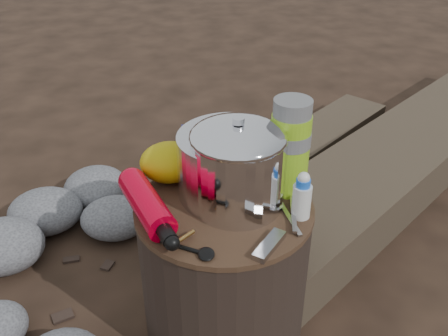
{
  "coord_description": "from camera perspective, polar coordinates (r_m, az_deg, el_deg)",
  "views": [
    {
      "loc": [
        -0.12,
        -0.94,
        1.06
      ],
      "look_at": [
        0.0,
        0.0,
        0.48
      ],
      "focal_mm": 40.67,
      "sensor_mm": 36.0,
      "label": 1
    }
  ],
  "objects": [
    {
      "name": "ground",
      "position": [
        1.42,
        -0.0,
        -16.75
      ],
      "size": [
        60.0,
        60.0,
        0.0
      ],
      "primitive_type": "plane",
      "color": "#2E2017",
      "rests_on": "ground"
    },
    {
      "name": "stump",
      "position": [
        1.29,
        -0.0,
        -11.12
      ],
      "size": [
        0.41,
        0.41,
        0.38
      ],
      "primitive_type": "cylinder",
      "color": "black",
      "rests_on": "ground"
    },
    {
      "name": "rock_ring",
      "position": [
        1.51,
        -17.65,
        -10.22
      ],
      "size": [
        0.42,
        0.91,
        0.18
      ],
      "primitive_type": null,
      "color": "#5C5C62",
      "rests_on": "ground"
    },
    {
      "name": "log_main",
      "position": [
        2.13,
        20.64,
        2.04
      ],
      "size": [
        1.77,
        1.53,
        0.17
      ],
      "primitive_type": "cube",
      "rotation": [
        0.0,
        0.0,
        -0.89
      ],
      "color": "#3F3327",
      "rests_on": "ground"
    },
    {
      "name": "log_small",
      "position": [
        2.07,
        8.32,
        1.82
      ],
      "size": [
        0.97,
        0.88,
        0.09
      ],
      "primitive_type": "cube",
      "rotation": [
        0.0,
        0.0,
        -0.85
      ],
      "color": "#3F3327",
      "rests_on": "ground"
    },
    {
      "name": "foil_windscreen",
      "position": [
        1.17,
        0.91,
        0.3
      ],
      "size": [
        0.25,
        0.25,
        0.15
      ],
      "primitive_type": "cylinder",
      "color": "silver",
      "rests_on": "stump"
    },
    {
      "name": "camping_pot",
      "position": [
        1.12,
        1.55,
        0.32
      ],
      "size": [
        0.21,
        0.21,
        0.21
      ],
      "primitive_type": "cylinder",
      "color": "silver",
      "rests_on": "stump"
    },
    {
      "name": "fuel_bottle",
      "position": [
        1.13,
        -8.68,
        -4.01
      ],
      "size": [
        0.15,
        0.28,
        0.07
      ],
      "primitive_type": null,
      "rotation": [
        0.0,
        0.0,
        0.34
      ],
      "color": "red",
      "rests_on": "stump"
    },
    {
      "name": "thermos",
      "position": [
        1.18,
        7.41,
        2.34
      ],
      "size": [
        0.09,
        0.09,
        0.23
      ],
      "primitive_type": "cylinder",
      "color": "#84BD1C",
      "rests_on": "stump"
    },
    {
      "name": "travel_mug",
      "position": [
        1.26,
        4.59,
        1.79
      ],
      "size": [
        0.08,
        0.08,
        0.12
      ],
      "primitive_type": "cylinder",
      "color": "black",
      "rests_on": "stump"
    },
    {
      "name": "stuff_sack",
      "position": [
        1.24,
        -6.14,
        0.65
      ],
      "size": [
        0.14,
        0.12,
        0.1
      ],
      "primitive_type": "ellipsoid",
      "color": "#BCA40B",
      "rests_on": "stump"
    },
    {
      "name": "food_pouch",
      "position": [
        1.25,
        -2.41,
        1.98
      ],
      "size": [
        0.1,
        0.03,
        0.13
      ],
      "primitive_type": "cube",
      "rotation": [
        0.0,
        0.0,
        -0.1
      ],
      "color": "#1A194F",
      "rests_on": "stump"
    },
    {
      "name": "multitool",
      "position": [
        1.05,
        5.1,
        -8.65
      ],
      "size": [
        0.09,
        0.1,
        0.01
      ],
      "primitive_type": "cube",
      "rotation": [
        0.0,
        0.0,
        -0.68
      ],
      "color": "#A1A1A5",
      "rests_on": "stump"
    },
    {
      "name": "pot_grabber",
      "position": [
        1.13,
        7.34,
        -5.44
      ],
      "size": [
        0.04,
        0.13,
        0.01
      ],
      "primitive_type": null,
      "rotation": [
        0.0,
        0.0,
        -0.03
      ],
      "color": "#A1A1A5",
      "rests_on": "stump"
    },
    {
      "name": "spork",
      "position": [
        1.05,
        -5.13,
        -8.71
      ],
      "size": [
        0.13,
        0.09,
        0.01
      ],
      "primitive_type": null,
      "rotation": [
        0.0,
        0.0,
        1.04
      ],
      "color": "black",
      "rests_on": "stump"
    },
    {
      "name": "squeeze_bottle",
      "position": [
        1.12,
        8.75,
        -3.28
      ],
      "size": [
        0.04,
        0.04,
        0.1
      ],
      "primitive_type": "cylinder",
      "color": "silver",
      "rests_on": "stump"
    }
  ]
}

